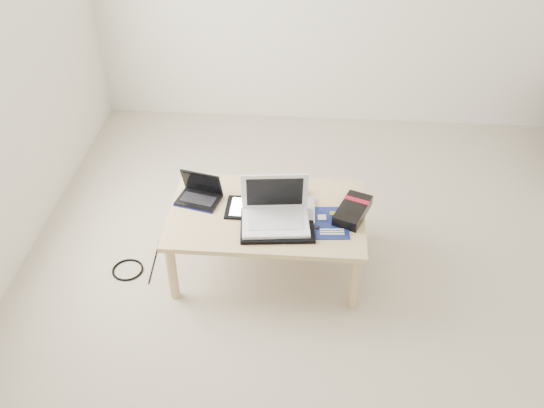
# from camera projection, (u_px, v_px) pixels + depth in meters

# --- Properties ---
(ground) EXTENTS (4.00, 4.00, 0.00)m
(ground) POSITION_uv_depth(u_px,v_px,m) (355.00, 293.00, 3.46)
(ground) COLOR #BCB199
(ground) RESTS_ON ground
(room_shell) EXTENTS (4.20, 4.20, 2.70)m
(room_shell) POSITION_uv_depth(u_px,v_px,m) (390.00, 3.00, 2.44)
(room_shell) COLOR silver
(room_shell) RESTS_ON ground
(coffee_table) EXTENTS (1.10, 0.70, 0.40)m
(coffee_table) POSITION_uv_depth(u_px,v_px,m) (267.00, 219.00, 3.44)
(coffee_table) COLOR #DCB384
(coffee_table) RESTS_ON ground
(book) EXTENTS (0.36, 0.33, 0.03)m
(book) POSITION_uv_depth(u_px,v_px,m) (276.00, 195.00, 3.51)
(book) COLOR black
(book) RESTS_ON coffee_table
(netbook) EXTENTS (0.28, 0.23, 0.17)m
(netbook) POSITION_uv_depth(u_px,v_px,m) (199.00, 194.00, 3.48)
(netbook) COLOR black
(netbook) RESTS_ON coffee_table
(tablet) EXTENTS (0.28, 0.21, 0.01)m
(tablet) POSITION_uv_depth(u_px,v_px,m) (250.00, 208.00, 3.43)
(tablet) COLOR black
(tablet) RESTS_ON coffee_table
(remote) EXTENTS (0.06, 0.24, 0.02)m
(remote) POSITION_uv_depth(u_px,v_px,m) (310.00, 211.00, 3.41)
(remote) COLOR silver
(remote) RESTS_ON coffee_table
(neoprene_sleeve) EXTENTS (0.43, 0.33, 0.02)m
(neoprene_sleeve) POSITION_uv_depth(u_px,v_px,m) (277.00, 225.00, 3.30)
(neoprene_sleeve) COLOR black
(neoprene_sleeve) RESTS_ON coffee_table
(white_laptop) EXTENTS (0.39, 0.30, 0.26)m
(white_laptop) POSITION_uv_depth(u_px,v_px,m) (275.00, 212.00, 3.29)
(white_laptop) COLOR white
(white_laptop) RESTS_ON neoprene_sleeve
(motherboard) EXTENTS (0.24, 0.30, 0.01)m
(motherboard) POSITION_uv_depth(u_px,v_px,m) (328.00, 223.00, 3.33)
(motherboard) COLOR #0C1653
(motherboard) RESTS_ON coffee_table
(gpu_box) EXTENTS (0.24, 0.32, 0.06)m
(gpu_box) POSITION_uv_depth(u_px,v_px,m) (353.00, 210.00, 3.37)
(gpu_box) COLOR black
(gpu_box) RESTS_ON coffee_table
(cable_coil) EXTENTS (0.13, 0.13, 0.01)m
(cable_coil) POSITION_uv_depth(u_px,v_px,m) (241.00, 211.00, 3.41)
(cable_coil) COLOR black
(cable_coil) RESTS_ON coffee_table
(floor_cable_coil) EXTENTS (0.24, 0.24, 0.01)m
(floor_cable_coil) POSITION_uv_depth(u_px,v_px,m) (128.00, 270.00, 3.61)
(floor_cable_coil) COLOR black
(floor_cable_coil) RESTS_ON ground
(floor_cable_trail) EXTENTS (0.03, 0.38, 0.01)m
(floor_cable_trail) POSITION_uv_depth(u_px,v_px,m) (154.00, 261.00, 3.67)
(floor_cable_trail) COLOR black
(floor_cable_trail) RESTS_ON ground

